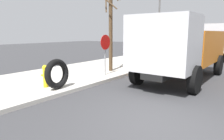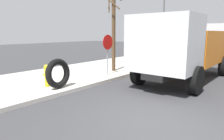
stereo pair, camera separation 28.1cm
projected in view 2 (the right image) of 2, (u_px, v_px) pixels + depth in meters
The scene contains 9 objects.
ground_plane at pixel (157, 128), 5.11m from camera, with size 80.00×80.00×0.00m, color #38383A.
sidewalk_curb at pixel (22, 85), 9.09m from camera, with size 36.00×5.00×0.15m, color #BCB7AD.
fire_hydrant at pixel (47, 75), 8.42m from camera, with size 0.22×0.49×0.90m.
loose_tire at pixel (58, 73), 8.14m from camera, with size 1.17×1.17×0.24m, color black.
stop_sign at pixel (108, 47), 10.62m from camera, with size 0.76×0.08×2.07m.
dump_truck_orange at pixel (185, 48), 10.00m from camera, with size 7.02×2.84×3.00m.
dump_truck_gray at pixel (223, 41), 18.23m from camera, with size 7.03×2.86×3.00m.
bare_tree at pixel (113, 28), 11.58m from camera, with size 0.93×1.19×5.00m.
street_light_pole at pixel (164, 16), 14.52m from camera, with size 0.12×0.12×6.67m, color #595B5E.
Camera 2 is at (-4.43, -2.11, 2.32)m, focal length 33.35 mm.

